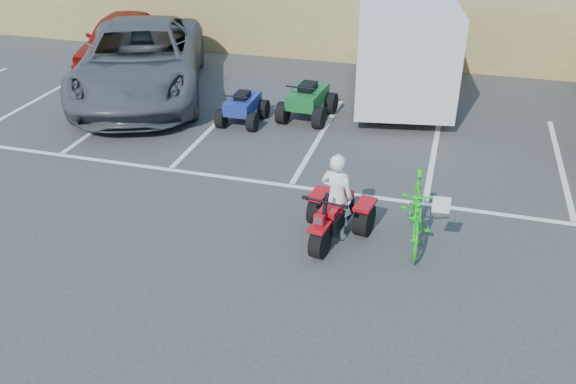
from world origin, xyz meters
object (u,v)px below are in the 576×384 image
(grey_pickup, at_px, (141,60))
(cargo_trailer, at_px, (402,41))
(red_trike_atv, at_px, (331,240))
(green_dirt_bike, at_px, (417,211))
(rider, at_px, (336,197))
(red_car, at_px, (122,39))
(quad_atv_blue, at_px, (243,122))
(quad_atv_green, at_px, (307,118))

(grey_pickup, xyz_separation_m, cargo_trailer, (6.87, 1.99, 0.53))
(red_trike_atv, xyz_separation_m, green_dirt_bike, (1.38, 0.38, 0.60))
(grey_pickup, bearing_deg, rider, -61.76)
(red_trike_atv, bearing_deg, red_car, 145.48)
(quad_atv_blue, xyz_separation_m, quad_atv_green, (1.49, 0.72, 0.00))
(red_car, bearing_deg, quad_atv_green, -33.18)
(grey_pickup, bearing_deg, red_trike_atv, -62.58)
(green_dirt_bike, bearing_deg, red_car, 136.15)
(rider, xyz_separation_m, green_dirt_bike, (1.36, 0.23, -0.19))
(red_trike_atv, xyz_separation_m, quad_atv_blue, (-3.29, 4.66, 0.00))
(grey_pickup, bearing_deg, quad_atv_green, -27.05)
(quad_atv_green, bearing_deg, quad_atv_blue, -149.98)
(cargo_trailer, relative_size, quad_atv_blue, 4.62)
(rider, xyz_separation_m, red_car, (-8.72, 8.24, -0.01))
(red_trike_atv, distance_m, grey_pickup, 8.95)
(green_dirt_bike, height_order, grey_pickup, grey_pickup)
(grey_pickup, xyz_separation_m, red_car, (-2.02, 2.51, -0.18))
(red_trike_atv, bearing_deg, rider, 90.00)
(rider, xyz_separation_m, grey_pickup, (-6.70, 5.73, 0.17))
(red_trike_atv, relative_size, quad_atv_blue, 1.14)
(red_car, relative_size, cargo_trailer, 0.74)
(rider, bearing_deg, red_car, -33.93)
(green_dirt_bike, relative_size, red_car, 0.43)
(red_car, distance_m, quad_atv_green, 7.56)
(red_car, xyz_separation_m, quad_atv_blue, (5.40, -3.73, -0.79))
(grey_pickup, height_order, red_car, grey_pickup)
(grey_pickup, distance_m, quad_atv_blue, 3.73)
(cargo_trailer, bearing_deg, grey_pickup, -173.30)
(rider, bearing_deg, grey_pickup, -31.08)
(red_car, height_order, quad_atv_green, red_car)
(green_dirt_bike, bearing_deg, rider, -175.73)
(green_dirt_bike, xyz_separation_m, quad_atv_blue, (-4.67, 4.28, -0.60))
(red_trike_atv, distance_m, cargo_trailer, 8.01)
(red_car, distance_m, cargo_trailer, 8.93)
(grey_pickup, height_order, cargo_trailer, cargo_trailer)
(cargo_trailer, bearing_deg, quad_atv_blue, -146.80)
(red_trike_atv, height_order, green_dirt_bike, green_dirt_bike)
(red_car, height_order, cargo_trailer, cargo_trailer)
(cargo_trailer, bearing_deg, red_trike_atv, -100.84)
(rider, relative_size, grey_pickup, 0.23)
(quad_atv_green, bearing_deg, green_dirt_bike, -53.38)
(rider, bearing_deg, quad_atv_blue, -44.22)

